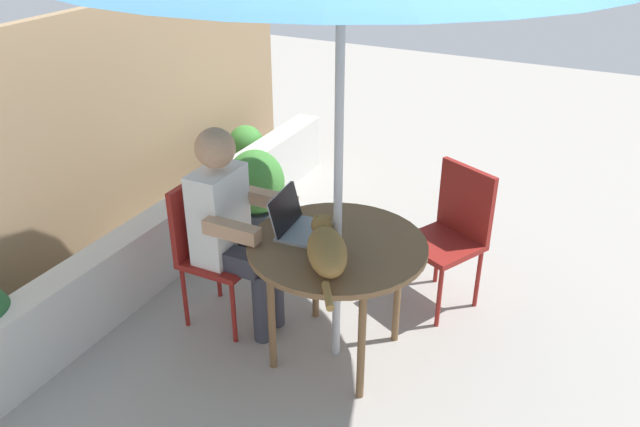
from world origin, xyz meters
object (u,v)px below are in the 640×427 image
chair_empty (453,227)px  cat (326,249)px  patio_table (337,254)px  potted_plant_near_fence (247,154)px  person_seated (230,221)px  chair_occupied (209,241)px  laptop (294,220)px  potted_plant_by_chair (256,197)px

chair_empty → cat: size_ratio=1.51×
patio_table → potted_plant_near_fence: 2.37m
patio_table → potted_plant_near_fence: (1.68, 1.64, -0.36)m
person_seated → chair_occupied: bearing=90.0°
chair_empty → laptop: 1.05m
cat → person_seated: bearing=73.8°
potted_plant_near_fence → potted_plant_by_chair: (-0.90, -0.66, 0.13)m
chair_empty → laptop: (-0.78, 0.66, 0.26)m
patio_table → potted_plant_by_chair: bearing=51.6°
chair_empty → potted_plant_near_fence: (0.89, 2.04, -0.23)m
chair_occupied → chair_empty: (0.79, -1.22, 0.00)m
chair_empty → chair_occupied: bearing=123.1°
cat → potted_plant_near_fence: 2.57m
patio_table → potted_plant_by_chair: 1.27m
cat → potted_plant_near_fence: bearing=41.6°
potted_plant_near_fence → potted_plant_by_chair: size_ratio=0.71×
person_seated → potted_plant_near_fence: bearing=30.2°
patio_table → chair_empty: size_ratio=1.06×
cat → chair_empty: bearing=-20.2°
patio_table → person_seated: bearing=90.0°
patio_table → cat: cat is taller
chair_occupied → laptop: (0.02, -0.56, 0.26)m
person_seated → potted_plant_by_chair: (0.78, 0.32, -0.27)m
person_seated → potted_plant_near_fence: person_seated is taller
patio_table → cat: 0.25m
laptop → cat: size_ratio=0.55×
cat → chair_occupied: bearing=76.7°
potted_plant_near_fence → person_seated: bearing=-149.8°
potted_plant_near_fence → patio_table: bearing=-135.7°
chair_empty → laptop: laptop is taller
chair_empty → potted_plant_by_chair: bearing=90.7°
chair_empty → potted_plant_by_chair: 1.39m
person_seated → laptop: 0.41m
patio_table → person_seated: size_ratio=0.76×
chair_occupied → laptop: 0.62m
laptop → cat: laptop is taller
chair_occupied → potted_plant_near_fence: (1.68, 0.82, -0.23)m
laptop → person_seated: bearing=92.8°
laptop → cat: bearing=-126.9°
laptop → potted_plant_near_fence: bearing=39.6°
person_seated → chair_empty: bearing=-53.2°
person_seated → potted_plant_near_fence: 1.98m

